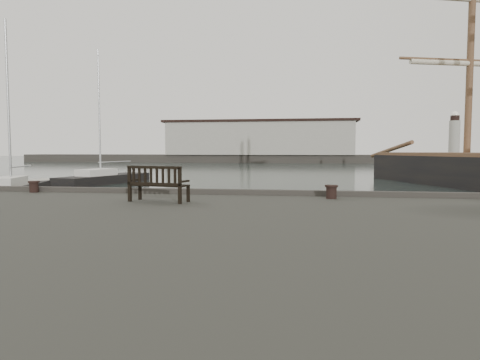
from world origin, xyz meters
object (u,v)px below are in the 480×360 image
object	(u,v)px
bench	(158,191)
bollard_left	(34,187)
bollard_right	(331,192)
yacht_d	(105,181)
yacht_c	(14,194)

from	to	relation	value
bench	bollard_left	distance (m)	5.95
bollard_right	bench	bearing A→B (deg)	-162.48
bench	bollard_left	bearing A→B (deg)	171.31
bollard_right	yacht_d	xyz separation A→B (m)	(-19.41, 23.57, -1.55)
bench	bollard_left	xyz separation A→B (m)	(-5.57, 2.11, -0.13)
bollard_right	yacht_c	xyz separation A→B (m)	(-19.92, 11.62, -1.54)
bench	bollard_left	size ratio (longest dim) A/B	4.57
bench	bollard_right	distance (m)	5.49
bench	yacht_d	bearing A→B (deg)	131.43
bench	yacht_c	bearing A→B (deg)	149.98
bench	yacht_d	world-z (taller)	yacht_d
yacht_c	yacht_d	xyz separation A→B (m)	(0.51, 11.95, -0.01)
bollard_right	yacht_d	world-z (taller)	yacht_d
bollard_left	yacht_d	xyz separation A→B (m)	(-8.61, 23.11, -1.54)
yacht_c	bollard_right	bearing A→B (deg)	-47.20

